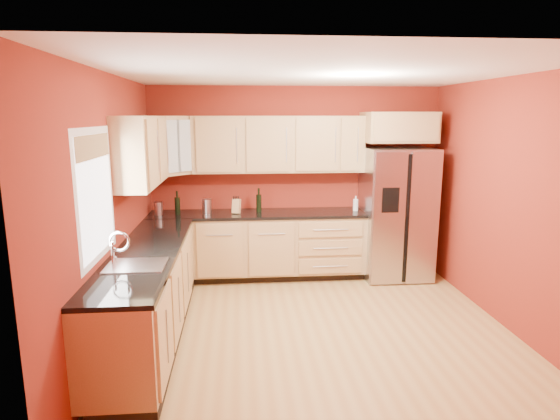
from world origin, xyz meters
name	(u,v)px	position (x,y,z in m)	size (l,w,h in m)	color
floor	(317,331)	(0.00, 0.00, 0.00)	(4.00, 4.00, 0.00)	#AF8043
ceiling	(322,72)	(0.00, 0.00, 2.60)	(4.00, 4.00, 0.00)	white
wall_back	(295,181)	(0.00, 2.00, 1.30)	(4.00, 0.04, 2.60)	maroon
wall_front	(378,276)	(0.00, -2.00, 1.30)	(4.00, 0.04, 2.60)	maroon
wall_left	(112,212)	(-2.00, 0.00, 1.30)	(0.04, 4.00, 2.60)	maroon
wall_right	(512,205)	(2.00, 0.00, 1.30)	(0.04, 4.00, 2.60)	maroon
base_cabinets_back	(258,247)	(-0.55, 1.70, 0.44)	(2.90, 0.60, 0.88)	tan
base_cabinets_left	(149,296)	(-1.70, 0.00, 0.44)	(0.60, 2.80, 0.88)	tan
countertop_back	(257,214)	(-0.55, 1.69, 0.90)	(2.90, 0.62, 0.04)	black
countertop_left	(147,252)	(-1.69, 0.00, 0.90)	(0.62, 2.80, 0.04)	black
upper_cabinets_back	(279,144)	(-0.25, 1.83, 1.83)	(2.30, 0.33, 0.75)	tan
upper_cabinets_left	(142,151)	(-1.83, 0.72, 1.83)	(0.33, 1.35, 0.75)	tan
corner_upper_cabinet	(170,146)	(-1.67, 1.67, 1.83)	(0.62, 0.33, 0.75)	tan
over_fridge_cabinet	(398,127)	(1.35, 1.70, 2.05)	(0.92, 0.60, 0.40)	tan
refrigerator	(396,213)	(1.35, 1.62, 0.89)	(0.90, 0.75, 1.78)	#BCBCC1
window	(96,195)	(-1.98, -0.50, 1.55)	(0.03, 0.90, 1.00)	white
sink_faucet	(135,249)	(-1.69, -0.50, 1.07)	(0.50, 0.42, 0.30)	silver
canister_left	(159,208)	(-1.85, 1.66, 1.01)	(0.11, 0.11, 0.17)	#BCBCC1
canister_right	(207,206)	(-1.22, 1.68, 1.02)	(0.12, 0.12, 0.20)	#BCBCC1
wine_bottle_a	(177,203)	(-1.60, 1.67, 1.08)	(0.07, 0.07, 0.31)	black
wine_bottle_b	(259,200)	(-0.53, 1.75, 1.08)	(0.07, 0.07, 0.32)	black
knife_block	(236,206)	(-0.83, 1.67, 1.02)	(0.10, 0.09, 0.19)	tan
soap_dispenser	(356,203)	(0.80, 1.70, 1.02)	(0.07, 0.07, 0.20)	white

